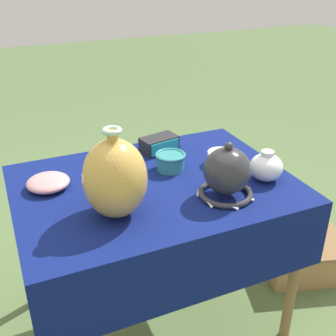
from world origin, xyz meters
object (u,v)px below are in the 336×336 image
Objects in this scene: pot_squat_ivory at (221,158)px; wooden_crate at (305,255)px; bowl_shallow_rose at (48,182)px; cup_wide_teal at (170,161)px; vase_dome_bell at (227,174)px; mosaic_tile_box at (159,144)px; jar_round_porcelain at (266,167)px; pot_squat_slate at (112,154)px; vase_tall_bulbous at (115,178)px.

wooden_crate is (0.52, -0.06, -0.65)m from pot_squat_ivory.
bowl_shallow_rose is 0.33× the size of wooden_crate.
cup_wide_teal is 1.09× the size of pot_squat_ivory.
cup_wide_teal is at bearing 169.25° from pot_squat_ivory.
vase_dome_bell is 1.34× the size of bowl_shallow_rose.
cup_wide_teal is 0.78× the size of bowl_shallow_rose.
vase_dome_bell is 0.97m from wooden_crate.
mosaic_tile_box is at bearing 81.37° from cup_wide_teal.
vase_dome_bell is 0.22m from jar_round_porcelain.
pot_squat_slate is 1.17m from wooden_crate.
jar_round_porcelain is (0.51, -0.41, 0.03)m from pot_squat_slate.
mosaic_tile_box is at bearing 98.65° from vase_dome_bell.
vase_tall_bulbous is at bearing -179.65° from jar_round_porcelain.
vase_dome_bell is at bearing -6.18° from vase_tall_bulbous.
pot_squat_slate is (-0.42, 0.22, 0.00)m from pot_squat_ivory.
wooden_crate is at bearing 17.39° from jar_round_porcelain.
cup_wide_teal is (-0.03, -0.19, 0.01)m from mosaic_tile_box.
vase_tall_bulbous is 0.41m from vase_dome_bell.
vase_tall_bulbous is at bearing -139.70° from mosaic_tile_box.
vase_tall_bulbous is 0.40m from cup_wide_teal.
jar_round_porcelain is at bearing -64.28° from pot_squat_ivory.
mosaic_tile_box is at bearing 3.04° from pot_squat_slate.
pot_squat_ivory is at bearing 115.72° from jar_round_porcelain.
cup_wide_teal is 0.26× the size of wooden_crate.
vase_tall_bulbous is at bearing -104.40° from pot_squat_slate.
bowl_shallow_rose is at bearing 151.38° from vase_dome_bell.
bowl_shallow_rose is 1.41× the size of pot_squat_ivory.
cup_wide_teal is 0.22m from pot_squat_ivory.
mosaic_tile_box is 1.36× the size of jar_round_porcelain.
pot_squat_ivory is 0.83m from wooden_crate.
vase_dome_bell is 0.55m from pot_squat_slate.
vase_dome_bell is 1.72× the size of cup_wide_teal.
vase_dome_bell reaches higher than pot_squat_ivory.
vase_tall_bulbous is 0.44m from pot_squat_slate.
pot_squat_ivory is at bearing 20.38° from vase_tall_bulbous.
vase_dome_bell is at bearing -70.35° from cup_wide_teal.
pot_squat_ivory reaches higher than wooden_crate.
vase_tall_bulbous is 0.36m from bowl_shallow_rose.
pot_squat_ivory is (0.22, -0.04, -0.01)m from cup_wide_teal.
mosaic_tile_box reaches higher than wooden_crate.
pot_squat_slate is 0.25× the size of wooden_crate.
vase_tall_bulbous is at bearing 173.82° from vase_dome_bell.
bowl_shallow_rose is at bearing -175.88° from mosaic_tile_box.
cup_wide_teal is at bearing 109.65° from vase_dome_bell.
vase_tall_bulbous reaches higher than jar_round_porcelain.
pot_squat_slate is at bearing 171.57° from mosaic_tile_box.
vase_tall_bulbous is 2.62× the size of pot_squat_slate.
mosaic_tile_box is (0.34, 0.43, -0.11)m from vase_tall_bulbous.
vase_tall_bulbous reaches higher than cup_wide_teal.
vase_tall_bulbous is at bearing -155.48° from wooden_crate.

